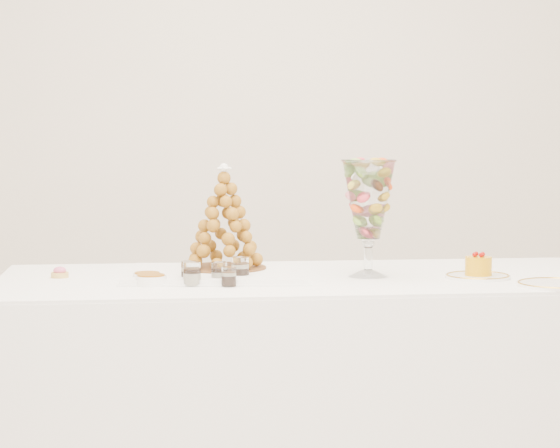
{
  "coord_description": "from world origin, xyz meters",
  "views": [
    {
      "loc": [
        -0.19,
        -3.36,
        1.31
      ],
      "look_at": [
        0.0,
        0.22,
        1.0
      ],
      "focal_mm": 70.0,
      "sensor_mm": 36.0,
      "label": 1
    }
  ],
  "objects": [
    {
      "name": "verrine_d",
      "position": [
        -0.29,
        0.05,
        0.86
      ],
      "size": [
        0.06,
        0.06,
        0.08
      ],
      "primitive_type": "cylinder",
      "rotation": [
        0.0,
        0.0,
        -0.08
      ],
      "color": "white",
      "rests_on": "buffet_table"
    },
    {
      "name": "lace_tray",
      "position": [
        -0.21,
        0.26,
        0.83
      ],
      "size": [
        0.61,
        0.47,
        0.02
      ],
      "primitive_type": "cube",
      "rotation": [
        0.0,
        0.0,
        -0.04
      ],
      "color": "white",
      "rests_on": "buffet_table"
    },
    {
      "name": "cake_plate",
      "position": [
        0.65,
        0.17,
        0.82
      ],
      "size": [
        0.21,
        0.21,
        0.01
      ],
      "primitive_type": "cylinder",
      "color": "white",
      "rests_on": "buffet_table"
    },
    {
      "name": "pink_tart",
      "position": [
        -0.73,
        0.26,
        0.83
      ],
      "size": [
        0.06,
        0.06,
        0.04
      ],
      "color": "tan",
      "rests_on": "buffet_table"
    },
    {
      "name": "croquembouche",
      "position": [
        -0.18,
        0.32,
        1.01
      ],
      "size": [
        0.29,
        0.29,
        0.36
      ],
      "rotation": [
        0.0,
        0.0,
        -0.2
      ],
      "color": "brown",
      "rests_on": "lace_tray"
    },
    {
      "name": "macaron_vase",
      "position": [
        0.3,
        0.24,
        1.07
      ],
      "size": [
        0.18,
        0.18,
        0.39
      ],
      "color": "white",
      "rests_on": "buffet_table"
    },
    {
      "name": "ramekin_back",
      "position": [
        -0.43,
        0.14,
        0.83
      ],
      "size": [
        0.09,
        0.09,
        0.03
      ],
      "primitive_type": "cylinder",
      "color": "white",
      "rests_on": "buffet_table"
    },
    {
      "name": "spare_plate",
      "position": [
        0.86,
        -0.02,
        0.82
      ],
      "size": [
        0.25,
        0.25,
        0.01
      ],
      "primitive_type": "cylinder",
      "color": "white",
      "rests_on": "buffet_table"
    },
    {
      "name": "verrine_c",
      "position": [
        -0.13,
        0.15,
        0.86
      ],
      "size": [
        0.07,
        0.07,
        0.08
      ],
      "primitive_type": "cylinder",
      "rotation": [
        0.0,
        0.0,
        0.13
      ],
      "color": "white",
      "rests_on": "buffet_table"
    },
    {
      "name": "verrine_b",
      "position": [
        -0.2,
        0.1,
        0.85
      ],
      "size": [
        0.06,
        0.06,
        0.07
      ],
      "primitive_type": "cylinder",
      "rotation": [
        0.0,
        0.0,
        -0.3
      ],
      "color": "white",
      "rests_on": "buffet_table"
    },
    {
      "name": "verrine_a",
      "position": [
        -0.3,
        0.12,
        0.85
      ],
      "size": [
        0.05,
        0.05,
        0.07
      ],
      "primitive_type": "cylinder",
      "rotation": [
        0.0,
        0.0,
        0.06
      ],
      "color": "white",
      "rests_on": "buffet_table"
    },
    {
      "name": "verrine_e",
      "position": [
        -0.17,
        0.03,
        0.85
      ],
      "size": [
        0.05,
        0.05,
        0.06
      ],
      "primitive_type": "cylinder",
      "rotation": [
        0.0,
        0.0,
        0.05
      ],
      "color": "white",
      "rests_on": "buffet_table"
    },
    {
      "name": "mousse_cake",
      "position": [
        0.66,
        0.17,
        0.86
      ],
      "size": [
        0.09,
        0.09,
        0.08
      ],
      "color": "orange",
      "rests_on": "cake_plate"
    },
    {
      "name": "ramekin_front",
      "position": [
        -0.42,
        0.07,
        0.83
      ],
      "size": [
        0.1,
        0.1,
        0.03
      ],
      "primitive_type": "cylinder",
      "color": "white",
      "rests_on": "buffet_table"
    },
    {
      "name": "buffet_table",
      "position": [
        0.14,
        0.25,
        0.41
      ],
      "size": [
        2.2,
        0.98,
        0.82
      ],
      "rotation": [
        0.0,
        0.0,
        0.06
      ],
      "color": "white",
      "rests_on": "ground"
    }
  ]
}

